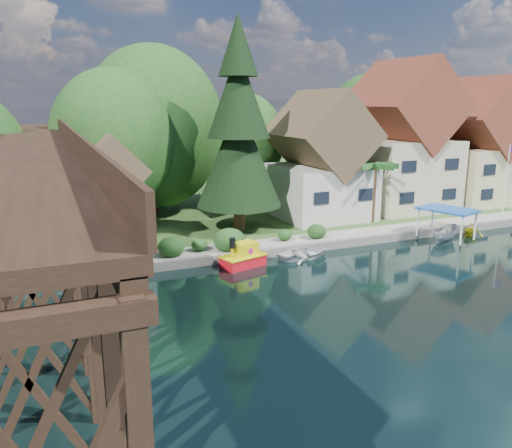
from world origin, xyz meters
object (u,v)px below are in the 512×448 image
object	(u,v)px
boat_canopy	(446,227)
shed	(111,196)
house_right	(475,150)
boat_white_a	(304,252)
boat_yellow	(471,228)
tugboat	(243,257)
house_center	(400,146)
conifer	(239,130)
palm_tree	(375,167)
house_left	(320,164)
trestle_bridge	(31,205)
flagpole	(508,172)

from	to	relation	value
boat_canopy	shed	bearing A→B (deg)	161.26
house_right	boat_canopy	size ratio (longest dim) A/B	2.68
boat_white_a	boat_yellow	xyz separation A→B (m)	(15.25, 0.11, 0.21)
house_right	tugboat	world-z (taller)	house_right
house_right	boat_canopy	world-z (taller)	house_right
shed	boat_white_a	world-z (taller)	shed
house_center	house_right	size ratio (longest dim) A/B	1.12
house_right	boat_yellow	distance (m)	13.80
conifer	house_center	bearing A→B (deg)	8.19
palm_tree	conifer	bearing A→B (deg)	170.87
house_left	tugboat	distance (m)	14.90
conifer	boat_canopy	distance (m)	17.52
boat_canopy	tugboat	bearing A→B (deg)	178.72
house_center	shed	world-z (taller)	house_center
house_left	conifer	size ratio (longest dim) A/B	0.68
boat_yellow	trestle_bridge	bearing A→B (deg)	66.04
trestle_bridge	boat_canopy	distance (m)	29.05
house_center	boat_yellow	xyz separation A→B (m)	(-0.08, -9.50, -5.82)
flagpole	boat_white_a	world-z (taller)	flagpole
flagpole	tugboat	xyz separation A→B (m)	(-26.95, -3.41, -3.71)
house_right	shed	distance (m)	36.08
house_left	boat_white_a	distance (m)	12.07
boat_canopy	boat_yellow	size ratio (longest dim) A/B	2.07
shed	palm_tree	size ratio (longest dim) A/B	1.47
house_left	shed	xyz separation A→B (m)	(-18.00, -1.50, -1.31)
trestle_bridge	palm_tree	xyz separation A→B (m)	(26.00, 7.01, -0.20)
shed	boat_canopy	xyz separation A→B (m)	(23.71, -8.04, -2.73)
house_right	palm_tree	distance (m)	15.49
house_center	conifer	size ratio (longest dim) A/B	0.85
trestle_bridge	tugboat	xyz separation A→B (m)	(12.16, 1.65, -4.72)
house_right	boat_white_a	xyz separation A→B (m)	(-24.34, -9.11, -5.39)
conifer	boat_canopy	world-z (taller)	conifer
palm_tree	boat_canopy	bearing A→B (deg)	-64.73
house_center	boat_canopy	size ratio (longest dim) A/B	2.98
conifer	shed	bearing A→B (deg)	177.05
shed	conifer	size ratio (longest dim) A/B	0.48
conifer	house_right	bearing A→B (deg)	4.34
trestle_bridge	house_right	xyz separation A→B (m)	(41.00, 10.83, 0.43)
boat_white_a	tugboat	bearing A→B (deg)	86.92
boat_canopy	conifer	bearing A→B (deg)	151.76
house_right	tugboat	distance (m)	30.70
trestle_bridge	shed	size ratio (longest dim) A/B	5.63
house_right	boat_yellow	size ratio (longest dim) A/B	5.54
flagpole	tugboat	world-z (taller)	flagpole
trestle_bridge	tugboat	size ratio (longest dim) A/B	13.76
tugboat	boat_yellow	distance (m)	19.75
boat_yellow	conifer	bearing A→B (deg)	40.68
flagpole	house_left	bearing A→B (deg)	160.32
house_right	shed	world-z (taller)	house_right
boat_yellow	house_left	bearing A→B (deg)	17.49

